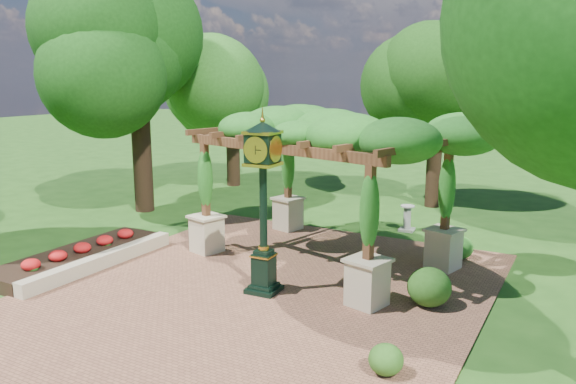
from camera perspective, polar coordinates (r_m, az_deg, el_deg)
The scene contains 13 objects.
ground at distance 12.75m, azimuth -5.57°, elevation -11.75°, with size 120.00×120.00×0.00m, color #1E4714.
brick_plaza at distance 13.51m, azimuth -3.13°, elevation -10.23°, with size 10.00×12.00×0.04m, color brown.
border_wall at distance 15.91m, azimuth -18.42°, elevation -6.73°, with size 0.35×5.00×0.40m, color #C6B793.
flower_bed at distance 16.57m, azimuth -20.55°, elevation -6.22°, with size 1.50×5.00×0.36m, color red.
pedestal_clock at distance 12.86m, azimuth -2.55°, elevation 0.05°, with size 0.85×0.85×4.12m.
pergola at distance 15.10m, azimuth 3.36°, elevation 5.40°, with size 7.44×5.67×4.16m.
sundial at distance 19.09m, azimuth 12.00°, elevation -2.78°, with size 0.51×0.51×0.87m.
shrub_front at distance 10.12m, azimuth 9.92°, elevation -16.42°, with size 0.60×0.60×0.54m, color #275418.
shrub_mid at distance 12.98m, azimuth 14.16°, elevation -9.34°, with size 0.97×0.97×0.88m, color #265518.
shrub_back at distance 16.49m, azimuth 17.12°, elevation -5.41°, with size 0.71×0.71×0.64m, color #2A6A1E.
tree_west_near at distance 21.75m, azimuth -15.14°, elevation 14.04°, with size 5.07×5.07×8.89m.
tree_west_far at distance 26.30m, azimuth -5.73°, elevation 10.55°, with size 4.25×4.25×6.67m.
tree_north at distance 22.46m, azimuth 14.94°, elevation 9.40°, with size 3.84×3.84×6.30m.
Camera 1 is at (6.70, -9.60, 5.04)m, focal length 35.00 mm.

